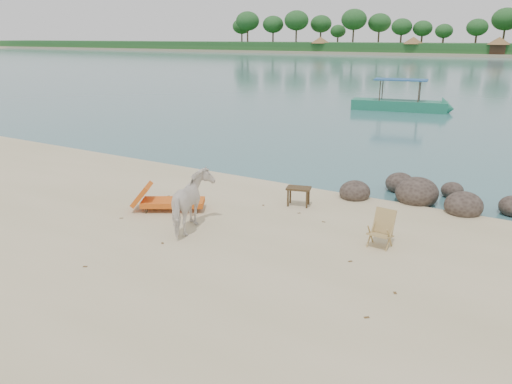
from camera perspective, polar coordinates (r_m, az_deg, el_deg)
boulders at (r=15.75m, az=19.47°, el=-0.58°), size 6.23×2.79×0.95m
cow at (r=12.66m, az=-7.30°, el=-1.31°), size 1.39×1.93×1.48m
side_table at (r=14.57m, az=4.87°, el=-0.64°), size 0.78×0.61×0.55m
lounge_chair at (r=14.35m, az=-9.48°, el=-0.89°), size 2.27×1.78×0.66m
deck_chair at (r=12.02m, az=14.04°, el=-4.32°), size 0.60×0.65×0.86m
boat_near at (r=35.46m, az=16.20°, el=11.72°), size 7.14×2.80×3.39m
dead_leaves at (r=12.58m, az=-4.09°, el=-4.90°), size 7.93×7.26×0.00m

